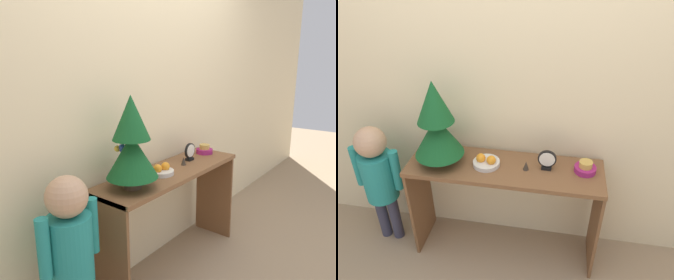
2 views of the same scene
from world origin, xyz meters
TOP-DOWN VIEW (x-y plane):
  - ground_plane at (0.00, 0.00)m, footprint 12.00×12.00m
  - back_wall at (0.00, 0.42)m, footprint 7.00×0.05m
  - console_table at (0.00, 0.19)m, footprint 1.27×0.38m
  - mini_tree at (-0.42, 0.17)m, footprint 0.32×0.32m
  - fruit_bowl at (-0.12, 0.19)m, footprint 0.18×0.18m
  - singing_bowl at (0.51, 0.23)m, footprint 0.14×0.14m
  - desk_clock at (0.27, 0.21)m, footprint 0.12×0.04m
  - figurine at (0.14, 0.18)m, footprint 0.04×0.04m
  - child_figure at (-0.90, 0.16)m, footprint 0.35×0.23m

SIDE VIEW (x-z plane):
  - ground_plane at x=0.00m, z-range 0.00..0.00m
  - console_table at x=0.00m, z-range 0.21..0.97m
  - child_figure at x=-0.90m, z-range 0.12..1.10m
  - fruit_bowl at x=-0.12m, z-range 0.75..0.83m
  - singing_bowl at x=0.51m, z-range 0.75..0.83m
  - figurine at x=0.14m, z-range 0.76..0.82m
  - desk_clock at x=0.27m, z-range 0.76..0.90m
  - mini_tree at x=-0.42m, z-range 0.76..1.33m
  - back_wall at x=0.00m, z-range 0.00..2.50m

